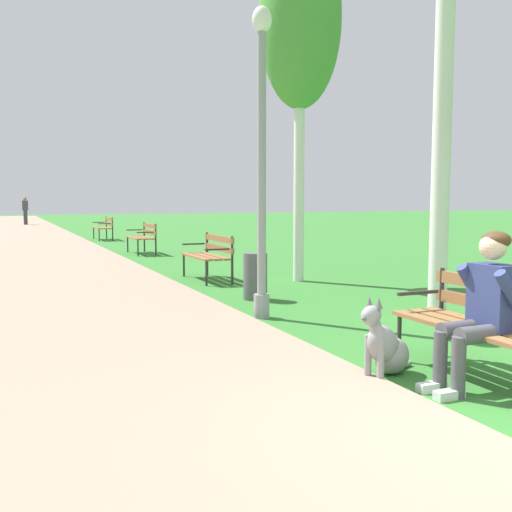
% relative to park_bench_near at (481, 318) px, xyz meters
% --- Properties ---
extents(paved_path, '(4.15, 60.00, 0.04)m').
position_rel_park_bench_near_xyz_m(paved_path, '(-2.89, 22.82, -0.49)').
color(paved_path, gray).
rests_on(paved_path, ground).
extents(park_bench_near, '(0.55, 1.50, 0.85)m').
position_rel_park_bench_near_xyz_m(park_bench_near, '(0.00, 0.00, 0.00)').
color(park_bench_near, olive).
rests_on(park_bench_near, ground).
extents(park_bench_mid, '(0.55, 1.50, 0.85)m').
position_rel_park_bench_near_xyz_m(park_bench_mid, '(-0.11, 6.65, 0.00)').
color(park_bench_mid, olive).
rests_on(park_bench_mid, ground).
extents(park_bench_far, '(0.55, 1.50, 0.85)m').
position_rel_park_bench_near_xyz_m(park_bench_far, '(-0.06, 12.48, 0.00)').
color(park_bench_far, olive).
rests_on(park_bench_far, ground).
extents(park_bench_furthest, '(0.55, 1.50, 0.85)m').
position_rel_park_bench_near_xyz_m(park_bench_furthest, '(-0.13, 18.69, 0.00)').
color(park_bench_furthest, olive).
rests_on(park_bench_furthest, ground).
extents(person_seated_on_near_bench, '(0.74, 0.49, 1.25)m').
position_rel_park_bench_near_xyz_m(person_seated_on_near_bench, '(-0.21, -0.22, 0.17)').
color(person_seated_on_near_bench, '#4C4C51').
rests_on(person_seated_on_near_bench, ground).
extents(dog_grey, '(0.78, 0.47, 0.71)m').
position_rel_park_bench_near_xyz_m(dog_grey, '(-0.70, 0.35, -0.25)').
color(dog_grey, gray).
rests_on(dog_grey, ground).
extents(lamp_post_near, '(0.24, 0.24, 3.83)m').
position_rel_park_bench_near_xyz_m(lamp_post_near, '(-0.65, 3.06, 1.47)').
color(lamp_post_near, gray).
rests_on(lamp_post_near, ground).
extents(birch_tree_third, '(1.47, 1.48, 6.28)m').
position_rel_park_bench_near_xyz_m(birch_tree_third, '(1.36, 5.91, 4.13)').
color(birch_tree_third, silver).
rests_on(birch_tree_third, ground).
extents(litter_bin, '(0.36, 0.36, 0.70)m').
position_rel_park_bench_near_xyz_m(litter_bin, '(-0.17, 4.36, -0.16)').
color(litter_bin, '#515156').
rests_on(litter_bin, ground).
extents(pedestrian_distant, '(0.32, 0.22, 1.65)m').
position_rel_park_bench_near_xyz_m(pedestrian_distant, '(-2.34, 33.25, 0.33)').
color(pedestrian_distant, '#383842').
rests_on(pedestrian_distant, ground).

